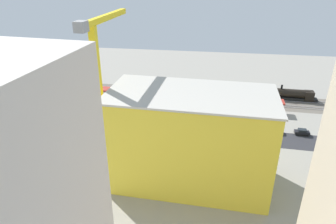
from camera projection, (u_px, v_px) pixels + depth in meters
The scene contains 25 objects.
ground_plane at pixel (205, 125), 92.53m from camera, with size 182.63×182.63×0.00m, color gray.
rail_bed at pixel (207, 98), 112.40m from camera, with size 114.15×13.77×0.01m, color #665E54.
street_asphalt at pixel (204, 133), 88.40m from camera, with size 114.15×9.00×0.01m, color #2D2D33.
track_rails at pixel (207, 97), 112.33m from camera, with size 114.07×11.71×0.12m.
platform_canopy_near at pixel (187, 95), 104.54m from camera, with size 64.11×6.55×4.09m.
locomotive at pixel (297, 95), 109.71m from camera, with size 14.29×3.56×5.37m.
freight_coach_far at pixel (174, 91), 110.23m from camera, with size 19.10×3.84×5.87m.
parked_car_0 at pixel (302, 132), 87.13m from camera, with size 4.13×1.93×1.71m.
parked_car_1 at pixel (275, 130), 88.19m from camera, with size 4.05×1.90×1.68m.
parked_car_2 at pixel (247, 128), 89.37m from camera, with size 4.91×2.30×1.55m.
parked_car_3 at pixel (218, 126), 90.27m from camera, with size 4.66×1.75×1.82m.
parked_car_4 at pixel (195, 124), 91.93m from camera, with size 4.82×2.05×1.60m.
parked_car_5 at pixel (167, 123), 92.45m from camera, with size 4.52×1.82×1.77m.
parked_car_6 at pixel (142, 120), 93.87m from camera, with size 4.34×2.20×1.74m.
parked_car_7 at pixel (119, 119), 94.76m from camera, with size 4.46×1.86×1.60m.
construction_building at pixel (190, 140), 64.66m from camera, with size 33.28×16.71×20.53m, color yellow.
construction_roof_slab at pixel (191, 94), 60.19m from camera, with size 33.88×17.31×0.40m, color #B7B2A8.
tower_crane at pixel (101, 85), 65.97m from camera, with size 3.60×24.42×34.72m.
box_truck_0 at pixel (178, 140), 81.58m from camera, with size 9.86×3.39×3.15m.
box_truck_1 at pixel (228, 144), 79.74m from camera, with size 10.03×3.21×3.33m.
box_truck_2 at pixel (225, 145), 78.97m from camera, with size 10.10×3.32×3.25m.
street_tree_2 at pixel (173, 123), 82.54m from camera, with size 5.90×5.90×8.20m.
street_tree_3 at pixel (113, 116), 86.11m from camera, with size 4.51×4.51×7.66m.
street_tree_4 at pixel (246, 128), 80.80m from camera, with size 4.39×4.39×7.11m.
traffic_light at pixel (253, 129), 80.58m from camera, with size 0.50×0.36×7.11m.
Camera 1 is at (-1.69, 82.67, 43.18)m, focal length 32.55 mm.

